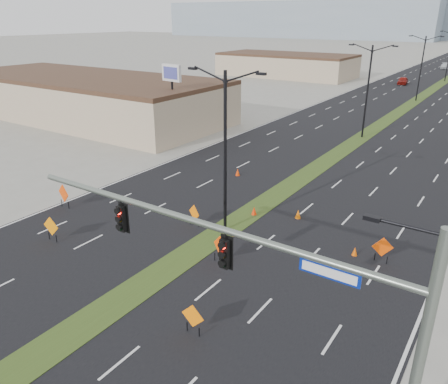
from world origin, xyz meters
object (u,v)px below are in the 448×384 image
Objects in this scene: signal_mast at (273,281)px; cone_3 at (238,172)px; cone_2 at (355,251)px; streetlight_2 at (421,67)px; construction_sign_0 at (64,194)px; construction_sign_3 at (220,247)px; streetlight_1 at (368,89)px; cone_1 at (298,214)px; construction_sign_5 at (382,248)px; construction_sign_2 at (194,214)px; car_far at (445,66)px; cone_0 at (254,211)px; car_left at (403,81)px; pole_sign_west at (172,80)px; streetlight_0 at (225,149)px; construction_sign_1 at (51,227)px; construction_sign_4 at (193,317)px.

signal_mast reaches higher than cone_3.
cone_3 reaches higher than cone_2.
construction_sign_0 is at bearing -100.94° from streetlight_2.
streetlight_2 reaches higher than construction_sign_3.
cone_1 is (3.13, -23.77, -5.10)m from streetlight_1.
cone_2 is (-1.45, -0.08, -0.64)m from construction_sign_5.
construction_sign_0 is (-11.50, -31.47, -4.35)m from streetlight_1.
streetlight_2 is 56.84m from construction_sign_2.
cone_0 is at bearing -94.83° from car_far.
car_far is (2.29, 35.91, -0.02)m from car_left.
pole_sign_west is at bearing -107.57° from car_left.
construction_sign_0 reaches higher than construction_sign_3.
construction_sign_2 is 2.34× the size of cone_3.
construction_sign_3 is (2.00, -31.49, -4.44)m from streetlight_1.
streetlight_2 is 2.31× the size of car_left.
cone_3 is 15.26m from pole_sign_west.
streetlight_0 is 23.28m from pole_sign_west.
construction_sign_3 is (8.36, -77.66, 0.24)m from car_left.
construction_sign_5 is at bearing -90.13° from car_far.
construction_sign_1 is (-3.85, -117.20, 0.24)m from car_far.
car_far is at bearing 111.29° from construction_sign_2.
car_left is 74.10m from cone_2.
construction_sign_3 is at bearing -140.25° from cone_2.
construction_sign_4 is (4.36, -9.00, -4.54)m from streetlight_0.
cone_1 is at bearing 132.70° from construction_sign_5.
streetlight_0 is at bearing -97.48° from cone_0.
construction_sign_4 is 0.18× the size of pole_sign_west.
car_far is at bearing 92.12° from streetlight_0.
car_far is at bearing 94.30° from streetlight_2.
streetlight_2 is 6.64× the size of construction_sign_2.
cone_0 is at bearing 127.30° from construction_sign_3.
cone_0 is at bearing 168.58° from cone_2.
signal_mast reaches higher than cone_0.
streetlight_0 reaches higher than construction_sign_0.
signal_mast is at bearing -55.06° from cone_3.
cone_1 is (11.05, 11.34, -0.63)m from construction_sign_1.
pole_sign_west is at bearing 135.32° from signal_mast.
signal_mast is at bearing -69.14° from cone_1.
pole_sign_west reaches higher than construction_sign_0.
cone_0 is 0.98× the size of cone_1.
construction_sign_2 is (-2.00, -0.63, -4.54)m from streetlight_0.
construction_sign_1 is at bearing -99.10° from car_far.
car_left reaches higher than cone_2.
construction_sign_3 is at bearing 135.17° from signal_mast.
construction_sign_1 is 25.15m from pole_sign_west.
streetlight_1 is 28.43m from construction_sign_5.
car_left is 78.11m from construction_sign_3.
cone_0 is (8.31, 10.12, -0.64)m from construction_sign_1.
construction_sign_1 is (-16.48, 2.89, -3.84)m from signal_mast.
car_far is at bearing 116.48° from construction_sign_3.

